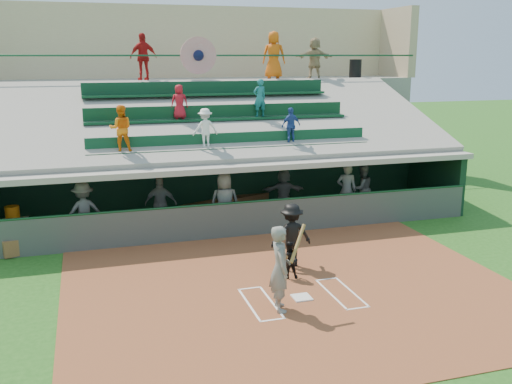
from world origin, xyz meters
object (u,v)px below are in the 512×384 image
object	(u,v)px
white_table	(16,231)
home_plate	(302,297)
water_cooler	(12,213)
catcher	(289,260)
batter_at_plate	(280,268)
trash_bin	(355,69)

from	to	relation	value
white_table	home_plate	bearing A→B (deg)	-49.94
white_table	water_cooler	bearing A→B (deg)	141.47
catcher	water_cooler	bearing A→B (deg)	-26.88
white_table	batter_at_plate	bearing A→B (deg)	-54.87
catcher	water_cooler	size ratio (longest dim) A/B	2.31
catcher	trash_bin	size ratio (longest dim) A/B	1.19
water_cooler	batter_at_plate	bearing A→B (deg)	-47.31
batter_at_plate	catcher	bearing A→B (deg)	64.16
catcher	trash_bin	xyz separation A→B (m)	(7.21, 11.17, 4.50)
home_plate	catcher	size ratio (longest dim) A/B	0.44
white_table	water_cooler	world-z (taller)	water_cooler
water_cooler	trash_bin	size ratio (longest dim) A/B	0.51
home_plate	batter_at_plate	size ratio (longest dim) A/B	0.22
home_plate	trash_bin	size ratio (longest dim) A/B	0.52
home_plate	trash_bin	bearing A→B (deg)	59.46
water_cooler	home_plate	bearing A→B (deg)	-42.41
water_cooler	catcher	bearing A→B (deg)	-35.48
home_plate	water_cooler	distance (m)	9.43
water_cooler	trash_bin	world-z (taller)	trash_bin
home_plate	white_table	world-z (taller)	white_table
batter_at_plate	white_table	world-z (taller)	batter_at_plate
water_cooler	trash_bin	distance (m)	16.06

